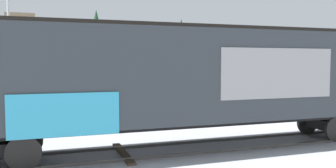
{
  "coord_description": "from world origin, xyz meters",
  "views": [
    {
      "loc": [
        -2.96,
        -10.61,
        2.83
      ],
      "look_at": [
        0.57,
        2.15,
        1.99
      ],
      "focal_mm": 37.18,
      "sensor_mm": 36.0,
      "label": 1
    }
  ],
  "objects": [
    {
      "name": "parked_car_black",
      "position": [
        -4.5,
        4.78,
        0.89
      ],
      "size": [
        4.7,
        2.6,
        1.73
      ],
      "color": "black",
      "rests_on": "ground_plane"
    },
    {
      "name": "ground_plane",
      "position": [
        0.0,
        0.0,
        0.0
      ],
      "size": [
        260.0,
        260.0,
        0.0
      ],
      "primitive_type": "plane",
      "color": "#B2B5BC"
    },
    {
      "name": "flagpole",
      "position": [
        -5.82,
        9.08,
        5.42
      ],
      "size": [
        1.48,
        0.79,
        8.34
      ],
      "color": "silver",
      "rests_on": "ground_plane"
    },
    {
      "name": "parked_car_silver",
      "position": [
        1.56,
        4.72,
        0.82
      ],
      "size": [
        4.25,
        2.22,
        1.61
      ],
      "color": "#B7BABF",
      "rests_on": "ground_plane"
    },
    {
      "name": "track",
      "position": [
        0.42,
        -0.03,
        0.04
      ],
      "size": [
        59.99,
        5.0,
        0.08
      ],
      "color": "#4C4742",
      "rests_on": "ground_plane"
    },
    {
      "name": "freight_car",
      "position": [
        0.88,
        -0.0,
        2.34
      ],
      "size": [
        18.04,
        3.71,
        4.06
      ],
      "color": "#33383D",
      "rests_on": "ground_plane"
    },
    {
      "name": "hillside",
      "position": [
        -0.1,
        69.8,
        4.37
      ],
      "size": [
        146.14,
        32.94,
        13.48
      ],
      "color": "slate",
      "rests_on": "ground_plane"
    }
  ]
}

